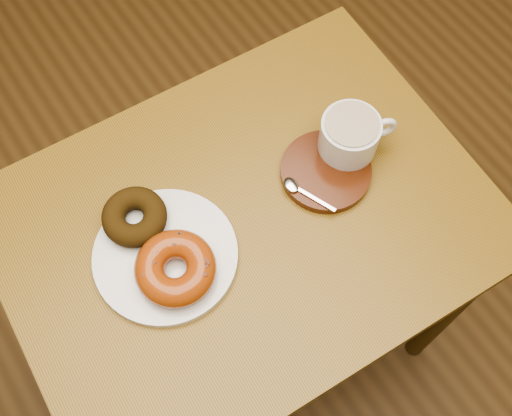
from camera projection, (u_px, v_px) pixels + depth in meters
ground at (149, 345)px, 1.59m from camera, size 6.00×6.00×0.00m
cafe_table at (246, 247)px, 1.08m from camera, size 0.76×0.59×0.69m
donut_plate at (166, 256)px, 0.95m from camera, size 0.26×0.26×0.01m
donut_cinnamon at (134, 217)px, 0.95m from camera, size 0.12×0.12×0.04m
donut_caramel at (175, 268)px, 0.91m from camera, size 0.15×0.15×0.04m
saucer at (326, 171)px, 1.01m from camera, size 0.17×0.17×0.02m
coffee_cup at (351, 135)px, 0.99m from camera, size 0.12×0.09×0.07m
teaspoon at (296, 188)px, 0.98m from camera, size 0.04×0.09×0.01m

